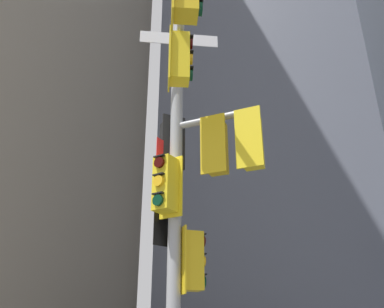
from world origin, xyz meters
The scene contains 2 objects.
building_mid_block centered at (0.62, 21.25, 19.77)m, with size 13.29×13.29×39.54m, color slate.
signal_pole_assembly centered at (0.33, -0.36, 5.12)m, with size 2.31×3.32×8.98m.
Camera 1 is at (2.23, -6.81, 2.24)m, focal length 38.21 mm.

